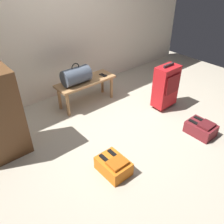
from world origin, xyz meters
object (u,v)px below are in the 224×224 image
object	(u,v)px
bench	(86,84)
duffel_bag_slate	(76,76)
cell_phone	(103,75)
backpack_orange	(114,166)
suitcase_upright_red	(166,86)
backpack_maroon	(201,128)

from	to	relation	value
bench	duffel_bag_slate	bearing A→B (deg)	180.00
cell_phone	backpack_orange	xyz separation A→B (m)	(-0.99, -1.44, -0.33)
bench	duffel_bag_slate	xyz separation A→B (m)	(-0.17, 0.00, 0.20)
duffel_bag_slate	suitcase_upright_red	bearing A→B (deg)	-41.22
bench	backpack_orange	bearing A→B (deg)	-114.10
duffel_bag_slate	backpack_maroon	distance (m)	2.00
suitcase_upright_red	bench	bearing A→B (deg)	133.86
duffel_bag_slate	cell_phone	world-z (taller)	duffel_bag_slate
cell_phone	backpack_maroon	bearing A→B (deg)	-76.96
bench	cell_phone	distance (m)	0.35
duffel_bag_slate	backpack_maroon	xyz separation A→B (m)	(0.90, -1.73, -0.46)
cell_phone	backpack_maroon	world-z (taller)	cell_phone
suitcase_upright_red	duffel_bag_slate	bearing A→B (deg)	138.78
bench	backpack_orange	world-z (taller)	bench
cell_phone	duffel_bag_slate	bearing A→B (deg)	176.11
bench	suitcase_upright_red	xyz separation A→B (m)	(0.90, -0.93, 0.03)
suitcase_upright_red	backpack_orange	distance (m)	1.67
suitcase_upright_red	backpack_maroon	size ratio (longest dim) A/B	1.98
suitcase_upright_red	backpack_maroon	world-z (taller)	suitcase_upright_red
backpack_orange	suitcase_upright_red	bearing A→B (deg)	19.07
cell_phone	backpack_orange	bearing A→B (deg)	-124.70
duffel_bag_slate	backpack_orange	xyz separation A→B (m)	(-0.49, -1.47, -0.46)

